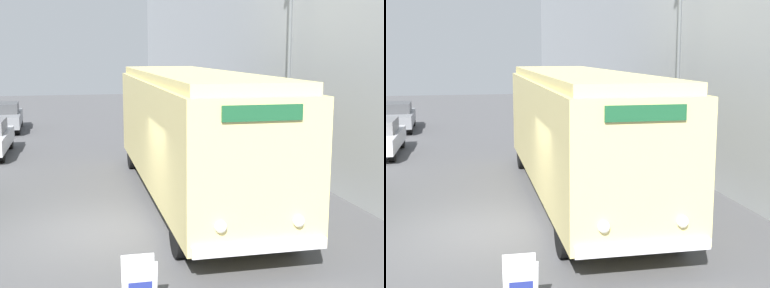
{
  "view_description": "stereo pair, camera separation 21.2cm",
  "coord_description": "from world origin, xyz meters",
  "views": [
    {
      "loc": [
        -0.5,
        -11.89,
        4.07
      ],
      "look_at": [
        2.07,
        -0.48,
        2.04
      ],
      "focal_mm": 50.0,
      "sensor_mm": 36.0,
      "label": 1
    },
    {
      "loc": [
        -0.29,
        -11.94,
        4.07
      ],
      "look_at": [
        2.07,
        -0.48,
        2.04
      ],
      "focal_mm": 50.0,
      "sensor_mm": 36.0,
      "label": 2
    }
  ],
  "objects": [
    {
      "name": "parked_car_far",
      "position": [
        -3.99,
        17.0,
        0.74
      ],
      "size": [
        1.95,
        4.66,
        1.44
      ],
      "rotation": [
        0.0,
        0.0,
        0.05
      ],
      "color": "black",
      "rests_on": "ground_plane"
    },
    {
      "name": "building_wall_right",
      "position": [
        6.96,
        10.0,
        4.5
      ],
      "size": [
        0.3,
        60.0,
        9.0
      ],
      "color": "#9EA3A8",
      "rests_on": "ground_plane"
    },
    {
      "name": "ground_plane",
      "position": [
        0.0,
        0.0,
        0.0
      ],
      "size": [
        80.0,
        80.0,
        0.0
      ],
      "primitive_type": "plane",
      "color": "#4C4C4F"
    },
    {
      "name": "vintage_bus",
      "position": [
        2.67,
        2.33,
        1.99
      ],
      "size": [
        2.65,
        11.4,
        3.53
      ],
      "color": "black",
      "rests_on": "ground_plane"
    },
    {
      "name": "streetlamp",
      "position": [
        6.2,
        4.0,
        4.84
      ],
      "size": [
        0.36,
        0.36,
        7.66
      ],
      "color": "#595E60",
      "rests_on": "ground_plane"
    }
  ]
}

